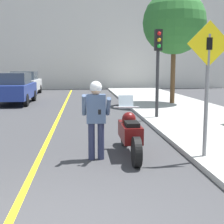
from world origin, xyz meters
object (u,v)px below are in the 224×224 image
Objects in this scene: parked_car_blue at (14,88)px; crossing_sign at (208,76)px; motorcycle at (130,133)px; person_biker at (96,112)px; traffic_light at (158,56)px; street_tree at (174,23)px; parked_car_white at (25,83)px.

crossing_sign is at bearing -60.79° from parked_car_blue.
crossing_sign reaches higher than motorcycle.
person_biker is 0.61× the size of crossing_sign.
street_tree reaches higher than traffic_light.
crossing_sign is at bearing -92.57° from traffic_light.
parked_car_white is at bearing 120.23° from traffic_light.
person_biker is 17.21m from parked_car_white.
crossing_sign reaches higher than person_biker.
parked_car_white is at bearing 104.79° from person_biker.
motorcycle is 2.06m from crossing_sign.
traffic_light reaches higher than person_biker.
traffic_light is 0.76× the size of parked_car_white.
crossing_sign reaches higher than parked_car_blue.
person_biker is 0.52× the size of traffic_light.
street_tree is 9.10m from parked_car_blue.
parked_car_blue is at bearing 114.34° from motorcycle.
person_biker is at bearing 170.98° from crossing_sign.
traffic_light is 0.76× the size of parked_car_blue.
traffic_light is at bearing 69.30° from motorcycle.
parked_car_white is (-0.43, 5.87, 0.00)m from parked_car_blue.
parked_car_blue is (-6.22, 11.12, -0.93)m from crossing_sign.
person_biker is 0.30× the size of street_tree.
motorcycle is at bearing 156.24° from crossing_sign.
person_biker is 0.40× the size of parked_car_blue.
person_biker is at bearing -117.19° from traffic_light.
parked_car_blue reaches higher than motorcycle.
motorcycle is at bearing -72.48° from parked_car_white.
parked_car_blue is (-3.97, 10.76, -0.17)m from person_biker.
motorcycle is 1.40× the size of person_biker.
street_tree reaches higher than parked_car_white.
traffic_light is at bearing -59.77° from parked_car_white.
parked_car_white is (-6.88, 11.80, -1.51)m from traffic_light.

